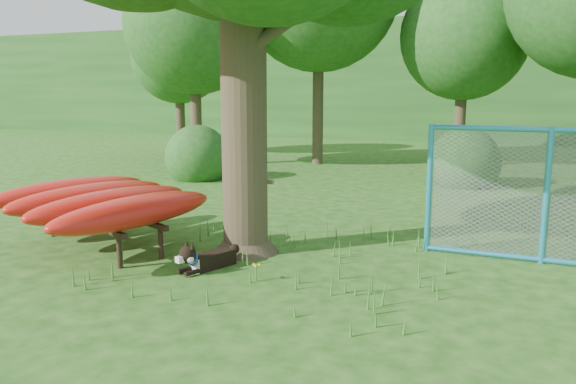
% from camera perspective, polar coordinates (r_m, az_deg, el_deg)
% --- Properties ---
extents(ground, '(80.00, 80.00, 0.00)m').
position_cam_1_polar(ground, '(7.12, -5.12, -9.42)').
color(ground, '#1B4A0E').
rests_on(ground, ground).
extents(wooden_post, '(0.34, 0.12, 1.24)m').
position_cam_1_polar(wooden_post, '(8.54, -2.50, -1.54)').
color(wooden_post, '#655D4C').
rests_on(wooden_post, ground).
extents(kayak_rack, '(3.45, 3.73, 0.95)m').
position_cam_1_polar(kayak_rack, '(9.10, -18.50, -0.87)').
color(kayak_rack, black).
rests_on(kayak_rack, ground).
extents(husky_dog, '(0.55, 0.95, 0.45)m').
position_cam_1_polar(husky_dog, '(7.72, -8.46, -6.70)').
color(husky_dog, black).
rests_on(husky_dog, ground).
extents(fence_section, '(3.28, 0.22, 3.20)m').
position_cam_1_polar(fence_section, '(8.52, 24.76, -0.40)').
color(fence_section, '#2A98C6').
rests_on(fence_section, ground).
extents(wildflower_clump, '(0.11, 0.11, 0.24)m').
position_cam_1_polar(wildflower_clump, '(7.20, -3.26, -7.59)').
color(wildflower_clump, '#3B7E29').
rests_on(wildflower_clump, ground).
extents(bg_tree_a, '(4.40, 4.40, 6.70)m').
position_cam_1_polar(bg_tree_a, '(18.74, -9.57, 16.39)').
color(bg_tree_a, '#372D1E').
rests_on(bg_tree_a, ground).
extents(bg_tree_c, '(4.00, 4.00, 6.12)m').
position_cam_1_polar(bg_tree_c, '(19.13, 17.47, 14.81)').
color(bg_tree_c, '#372D1E').
rests_on(bg_tree_c, ground).
extents(bg_tree_f, '(3.60, 3.60, 5.55)m').
position_cam_1_polar(bg_tree_f, '(22.53, -11.07, 13.33)').
color(bg_tree_f, '#372D1E').
rests_on(bg_tree_f, ground).
extents(shrub_left, '(1.80, 1.80, 1.80)m').
position_cam_1_polar(shrub_left, '(15.88, -9.12, 1.34)').
color(shrub_left, '#1C4F19').
rests_on(shrub_left, ground).
extents(shrub_mid, '(1.80, 1.80, 1.80)m').
position_cam_1_polar(shrub_mid, '(15.21, 17.39, 0.62)').
color(shrub_mid, '#1C4F19').
rests_on(shrub_mid, ground).
extents(wooded_hillside, '(80.00, 12.00, 6.00)m').
position_cam_1_polar(wooded_hillside, '(34.13, 16.78, 10.69)').
color(wooded_hillside, '#1C4F19').
rests_on(wooded_hillside, ground).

